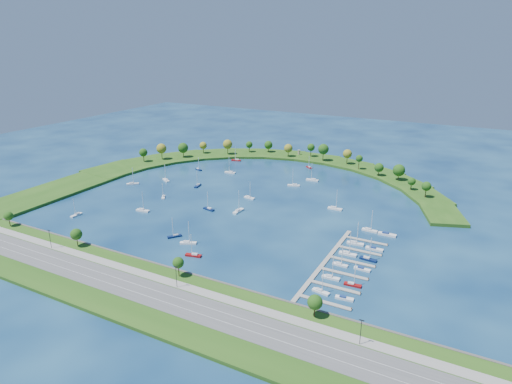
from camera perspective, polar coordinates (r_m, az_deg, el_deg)
The scene contains 37 objects.
ground at distance 300.49m, azimuth -1.29°, elevation -0.85°, with size 700.00×700.00×0.00m, color #082148.
south_shoreline at distance 211.55m, azimuth -18.03°, elevation -10.76°, with size 420.00×43.10×11.60m.
breakwater at distance 362.44m, azimuth -3.94°, elevation 2.84°, with size 286.74×247.64×2.00m.
breakwater_trees at distance 379.28m, azimuth 2.47°, elevation 5.08°, with size 235.32×90.75×14.98m.
harbor_tower at distance 407.99m, azimuth 5.57°, elevation 5.13°, with size 2.60×2.60×4.25m.
dock_system at distance 218.30m, azimuth 10.70°, elevation -9.29°, with size 24.28×82.00×1.60m.
moored_boat_0 at distance 282.07m, azimuth -6.11°, elevation -2.15°, with size 8.51×3.83×12.09m.
moored_boat_1 at distance 238.36m, azimuth -8.76°, elevation -6.44°, with size 8.94×6.04×12.87m.
moored_boat_2 at distance 247.39m, azimuth -10.47°, elevation -5.56°, with size 6.50×7.49×11.45m.
moored_boat_3 at distance 356.91m, azimuth -3.35°, elevation 2.58°, with size 9.30×3.28×13.41m.
moored_boat_4 at distance 327.33m, azimuth -7.52°, elevation 0.87°, with size 3.75×8.47×12.03m.
moored_boat_5 at distance 285.55m, azimuth 10.15°, elevation -2.07°, with size 9.19×2.66×13.48m.
moored_boat_6 at distance 343.75m, azimuth -11.53°, elevation 1.55°, with size 8.99×6.63×13.14m.
moored_boat_7 at distance 225.31m, azimuth -8.08°, elevation -8.01°, with size 8.55×4.12×12.12m.
moored_boat_8 at distance 293.09m, azimuth -22.18°, elevation -2.70°, with size 2.25×7.79×11.42m.
moored_boat_9 at distance 392.99m, azimuth -2.57°, elevation 4.16°, with size 8.88×4.19×12.59m.
moored_boat_10 at distance 300.33m, azimuth -0.86°, elevation -0.68°, with size 8.23×3.40×11.73m.
moored_boat_11 at distance 308.06m, azimuth -11.87°, elevation -0.59°, with size 5.65×6.95×10.40m.
moored_boat_12 at distance 287.20m, azimuth -14.42°, elevation -2.26°, with size 9.16×3.55×13.12m.
moored_boat_13 at distance 277.40m, azimuth -2.29°, elevation -2.41°, with size 3.04×9.64×14.03m.
moored_boat_14 at distance 339.98m, azimuth 7.30°, elevation 1.59°, with size 9.63×3.19×13.96m.
moored_boat_15 at distance 341.13m, azimuth -15.65°, elevation 1.07°, with size 8.29×7.74×13.04m.
moored_boat_16 at distance 373.70m, azimuth 6.88°, elevation 3.23°, with size 6.84×5.60×10.26m.
moored_boat_17 at distance 326.20m, azimuth 4.89°, elevation 0.91°, with size 9.31×5.30×13.19m.
moored_boat_18 at distance 368.09m, azimuth -7.43°, elevation 2.96°, with size 7.49×4.60×10.67m.
docked_boat_0 at distance 196.11m, azimuth 8.36°, elevation -12.51°, with size 8.05×3.47×11.46m.
docked_boat_1 at distance 193.54m, azimuth 11.31°, elevation -13.28°, with size 7.88×2.96×1.57m.
docked_boat_2 at distance 206.87m, azimuth 9.62°, elevation -10.76°, with size 8.28×2.66×12.03m.
docked_boat_3 at distance 203.37m, azimuth 12.36°, elevation -11.53°, with size 7.82×2.62×11.33m.
docked_boat_4 at distance 218.46m, azimuth 10.81°, elevation -9.12°, with size 7.51×2.25×10.97m.
docked_boat_5 at distance 216.98m, azimuth 13.53°, elevation -9.63°, with size 7.90×2.55×1.59m.
docked_boat_6 at distance 229.11m, azimuth 11.76°, elevation -7.75°, with size 8.97×2.61×13.15m.
docked_boat_7 at distance 226.27m, azimuth 14.27°, elevation -8.33°, with size 8.59×3.10×12.36m.
docked_boat_8 at distance 240.84m, azimuth 12.69°, elevation -6.43°, with size 9.07×3.29×13.05m.
docked_boat_9 at distance 237.42m, azimuth 15.02°, elevation -7.09°, with size 8.96×2.57×1.82m.
docked_boat_10 at distance 258.43m, azimuth 14.45°, elevation -4.74°, with size 8.83×2.92×12.80m.
docked_boat_11 at distance 255.81m, azimuth 16.55°, elevation -5.25°, with size 9.87×2.85×2.01m.
Camera 1 is at (138.13, -245.87, 103.74)m, focal length 30.99 mm.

